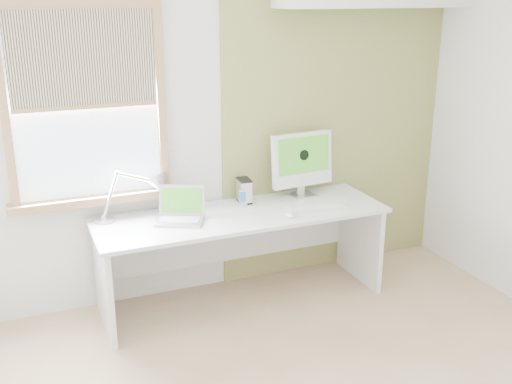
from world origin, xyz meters
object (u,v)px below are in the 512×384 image
external_drive (244,191)px  imac (302,161)px  desk_lamp (149,189)px  desk (239,234)px  laptop (181,212)px

external_drive → imac: size_ratio=0.36×
desk_lamp → external_drive: size_ratio=3.40×
desk → desk_lamp: (-0.63, 0.21, 0.38)m
desk_lamp → laptop: desk_lamp is taller
laptop → imac: size_ratio=0.79×
desk_lamp → external_drive: 0.75m
laptop → imac: imac is taller
laptop → imac: bearing=8.9°
desk → desk_lamp: desk_lamp is taller
desk → external_drive: size_ratio=11.53×
desk_lamp → imac: 1.24m
desk → laptop: (-0.46, -0.02, 0.25)m
external_drive → desk_lamp: bearing=176.5°
desk → desk_lamp: size_ratio=3.39×
external_drive → imac: bearing=-2.1°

